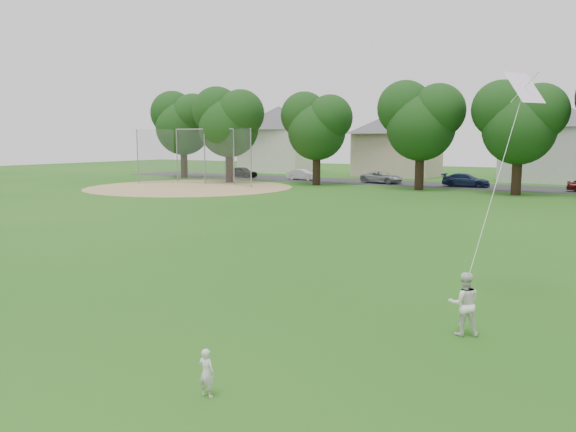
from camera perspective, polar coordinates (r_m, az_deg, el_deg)
The scene contains 10 objects.
ground at distance 12.34m, azimuth -5.13°, elevation -11.71°, with size 160.00×160.00×0.00m, color #195012.
street at distance 51.95m, azimuth 23.71°, elevation 2.54°, with size 90.00×7.00×0.01m, color #2D2D30.
dirt_infield at distance 49.97m, azimuth -9.94°, elevation 2.90°, with size 18.00×18.00×0.02m, color #9E7F51.
toddler at distance 9.42m, azimuth -8.29°, elevation -15.47°, with size 0.29×0.19×0.80m, color silver.
older_boy at distance 12.52m, azimuth 17.45°, elevation -8.50°, with size 0.66×0.51×1.36m, color white.
kite at distance 13.59m, azimuth 20.45°, elevation 3.34°, with size 1.08×2.20×5.45m.
baseball_backstop at distance 53.06m, azimuth -8.78°, elevation 5.96°, with size 11.57×3.62×5.13m.
tree_row at distance 45.57m, azimuth 24.75°, elevation 9.56°, with size 80.13×9.08×9.85m.
parked_cars at distance 50.68m, azimuth 25.93°, elevation 2.97°, with size 63.38×2.33×1.20m.
house_row at distance 61.57m, azimuth 26.58°, elevation 7.67°, with size 77.42×14.24×10.24m.
Camera 1 is at (6.98, -9.32, 4.10)m, focal length 35.00 mm.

